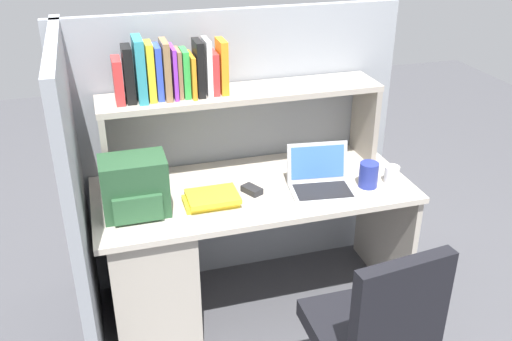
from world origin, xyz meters
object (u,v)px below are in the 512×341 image
at_px(backpack, 135,187).
at_px(snack_canister, 369,175).
at_px(computer_mouse, 252,190).
at_px(paper_cup, 392,175).
at_px(laptop, 320,180).

bearing_deg(backpack, snack_canister, -3.28).
distance_m(computer_mouse, paper_cup, 0.73).
bearing_deg(computer_mouse, backpack, 155.79).
relative_size(backpack, snack_canister, 2.31).
relative_size(laptop, snack_canister, 2.61).
bearing_deg(paper_cup, computer_mouse, 172.47).
xyz_separation_m(laptop, snack_canister, (0.25, -0.04, 0.01)).
bearing_deg(computer_mouse, paper_cup, -35.12).
xyz_separation_m(backpack, paper_cup, (1.29, -0.06, -0.09)).
relative_size(backpack, computer_mouse, 2.88).
relative_size(backpack, paper_cup, 3.30).
height_order(laptop, snack_canister, laptop).
distance_m(computer_mouse, snack_canister, 0.59).
bearing_deg(snack_canister, backpack, 176.72).
relative_size(laptop, computer_mouse, 3.26).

